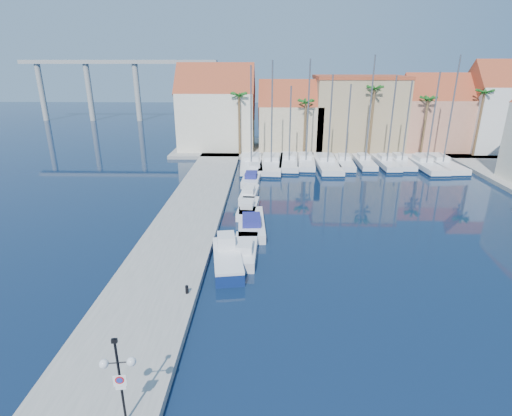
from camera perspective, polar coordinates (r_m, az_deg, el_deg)
The scene contains 34 objects.
ground at distance 24.08m, azimuth 5.52°, elevation -15.80°, with size 260.00×260.00×0.00m, color #081C32.
quay_west at distance 36.48m, azimuth -10.07°, elevation -2.46°, with size 6.00×77.00×0.50m, color gray.
shore_north at distance 69.82m, azimuth 11.37°, elevation 8.37°, with size 54.00×16.00×0.50m, color gray.
lamp_post at distance 17.15m, azimuth -19.05°, elevation -20.88°, with size 1.36×0.51×4.04m.
bollard at distance 25.72m, azimuth -9.84°, elevation -11.41°, with size 0.21×0.21×0.52m, color black.
fishing_boat at distance 29.41m, azimuth -4.13°, elevation -7.03°, with size 2.85×6.09×2.05m.
motorboat_west_0 at distance 30.77m, azimuth -1.63°, elevation -6.04°, with size 1.92×5.66×1.40m.
motorboat_west_1 at distance 35.67m, azimuth -0.67°, elevation -2.21°, with size 2.67×7.19×1.40m.
motorboat_west_2 at distance 39.44m, azimuth -1.15°, elevation 0.03°, with size 2.10×5.46×1.40m.
motorboat_west_3 at distance 43.60m, azimuth -0.99°, elevation 2.03°, with size 2.08×5.33×1.40m.
motorboat_west_4 at distance 49.56m, azimuth -0.65°, elevation 4.28°, with size 2.36×6.35×1.40m.
motorboat_west_5 at distance 53.79m, azimuth -0.26°, elevation 5.57°, with size 2.49×6.06×1.40m.
sailboat_0 at distance 56.63m, azimuth -0.67°, elevation 6.39°, with size 3.45×11.46×13.68m.
sailboat_1 at distance 56.47m, azimuth 2.22°, elevation 6.34°, with size 3.71×11.66×14.29m.
sailboat_2 at distance 57.61m, azimuth 4.74°, elevation 6.54°, with size 3.29×10.31×11.06m.
sailboat_3 at distance 57.93m, azimuth 7.13°, elevation 6.60°, with size 3.10×9.43×14.46m.
sailboat_4 at distance 57.37m, azimuth 10.06°, elevation 6.25°, with size 3.18×11.37×12.53m.
sailboat_5 at distance 58.30m, azimuth 12.52°, elevation 6.33°, with size 2.72×8.48×11.31m.
sailboat_6 at distance 59.28m, azimuth 15.21°, elevation 6.41°, with size 2.25×8.13×14.95m.
sailboat_7 at distance 59.80m, azimuth 18.03°, elevation 6.18°, with size 2.39×8.41×12.41m.
sailboat_8 at distance 61.03m, azimuth 19.98°, elevation 6.21°, with size 2.53×8.57×11.73m.
sailboat_9 at distance 60.82m, azimuth 22.92°, elevation 5.76°, with size 3.25×10.36×12.88m.
sailboat_10 at distance 62.38m, azimuth 24.86°, elevation 5.83°, with size 3.70×11.07×14.93m.
building_0 at distance 67.38m, azimuth -5.61°, elevation 13.66°, with size 12.30×9.00×13.50m.
building_1 at distance 67.11m, azimuth 4.90°, elevation 12.60°, with size 10.30×8.00×11.00m.
building_2 at distance 69.45m, azimuth 14.23°, elevation 13.13°, with size 14.20×10.20×11.50m.
building_3 at distance 72.06m, azimuth 23.93°, elevation 11.96°, with size 10.30×8.00×12.00m.
building_4 at distance 74.86m, azimuth 30.85°, elevation 11.98°, with size 8.30×8.00×14.00m.
palm_0 at distance 61.79m, azimuth -2.45°, elevation 15.53°, with size 2.60×2.60×10.15m.
palm_1 at distance 61.98m, azimuth 7.13°, elevation 14.53°, with size 2.60×2.60×9.15m.
palm_2 at distance 63.53m, azimuth 16.58°, elevation 15.73°, with size 2.60×2.60×11.15m.
palm_3 at distance 66.06m, azimuth 23.37°, elevation 13.85°, with size 2.60×2.60×9.65m.
palm_4 at distance 69.26m, azimuth 29.82°, elevation 13.88°, with size 2.60×2.60×10.65m.
viaduct at distance 108.18m, azimuth -19.45°, elevation 17.09°, with size 48.00×2.20×14.45m.
Camera 1 is at (-1.66, -19.43, 14.12)m, focal length 28.00 mm.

